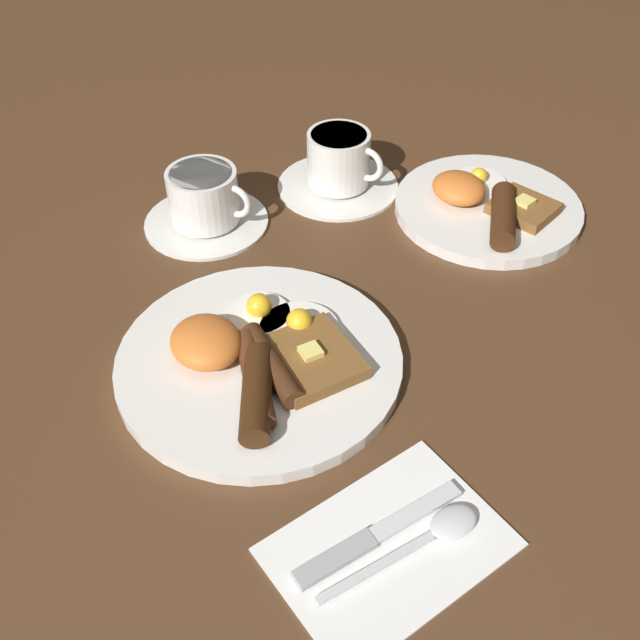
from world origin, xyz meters
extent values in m
plane|color=#4C301C|center=(0.00, 0.00, 0.00)|extent=(3.00, 3.00, 0.00)
cylinder|color=silver|center=(0.00, 0.00, 0.01)|extent=(0.29, 0.29, 0.01)
cylinder|color=white|center=(-0.05, 0.03, 0.02)|extent=(0.07, 0.07, 0.01)
sphere|color=yellow|center=(-0.05, 0.03, 0.03)|extent=(0.03, 0.03, 0.03)
cylinder|color=white|center=(-0.01, 0.05, 0.02)|extent=(0.08, 0.08, 0.01)
sphere|color=yellow|center=(-0.01, 0.05, 0.03)|extent=(0.03, 0.03, 0.03)
ellipsoid|color=orange|center=(-0.03, -0.04, 0.03)|extent=(0.08, 0.07, 0.03)
cylinder|color=#361E0C|center=(0.05, -0.03, 0.03)|extent=(0.11, 0.08, 0.03)
cylinder|color=#482615|center=(0.03, -0.02, 0.03)|extent=(0.12, 0.06, 0.02)
cylinder|color=#412311|center=(0.03, 0.00, 0.03)|extent=(0.11, 0.03, 0.02)
cube|color=brown|center=(0.04, 0.04, 0.02)|extent=(0.10, 0.09, 0.01)
cube|color=#F4E072|center=(0.04, 0.04, 0.03)|extent=(0.02, 0.02, 0.01)
cylinder|color=silver|center=(-0.07, 0.38, 0.01)|extent=(0.24, 0.24, 0.01)
cylinder|color=white|center=(-0.11, 0.40, 0.02)|extent=(0.07, 0.07, 0.01)
sphere|color=yellow|center=(-0.11, 0.40, 0.03)|extent=(0.02, 0.02, 0.02)
ellipsoid|color=orange|center=(-0.10, 0.35, 0.03)|extent=(0.07, 0.06, 0.03)
cylinder|color=#3E2110|center=(-0.03, 0.36, 0.03)|extent=(0.10, 0.10, 0.03)
cube|color=brown|center=(-0.03, 0.40, 0.02)|extent=(0.09, 0.08, 0.01)
cube|color=#F4E072|center=(-0.03, 0.40, 0.03)|extent=(0.02, 0.02, 0.01)
cylinder|color=silver|center=(-0.25, 0.07, 0.00)|extent=(0.15, 0.15, 0.01)
cylinder|color=silver|center=(-0.25, 0.07, 0.04)|extent=(0.09, 0.09, 0.06)
cylinder|color=#9E7047|center=(-0.25, 0.07, 0.07)|extent=(0.08, 0.08, 0.00)
torus|color=silver|center=(-0.22, 0.09, 0.04)|extent=(0.04, 0.03, 0.04)
cylinder|color=silver|center=(-0.23, 0.25, 0.00)|extent=(0.16, 0.16, 0.01)
cylinder|color=silver|center=(-0.23, 0.25, 0.04)|extent=(0.08, 0.08, 0.07)
cylinder|color=#9E7047|center=(-0.23, 0.25, 0.08)|extent=(0.07, 0.07, 0.00)
torus|color=silver|center=(-0.19, 0.27, 0.05)|extent=(0.05, 0.03, 0.05)
cube|color=white|center=(0.23, -0.02, 0.00)|extent=(0.14, 0.19, 0.01)
cube|color=silver|center=(0.22, 0.02, 0.01)|extent=(0.02, 0.09, 0.00)
cube|color=#9E9EA3|center=(0.22, -0.06, 0.01)|extent=(0.02, 0.07, 0.01)
ellipsoid|color=silver|center=(0.25, 0.04, 0.01)|extent=(0.03, 0.04, 0.01)
cube|color=silver|center=(0.24, -0.04, 0.01)|extent=(0.01, 0.11, 0.00)
camera|label=1|loc=(0.47, -0.24, 0.55)|focal=42.00mm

